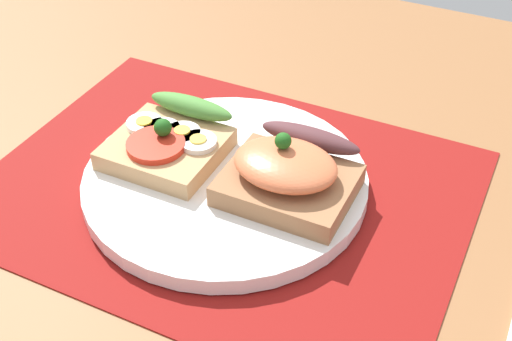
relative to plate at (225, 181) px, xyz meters
The scene contains 5 objects.
ground_plane 2.65cm from the plate, ahead, with size 120.00×90.00×3.20cm, color #8F5D36.
placemat 0.90cm from the plate, ahead, with size 42.06×32.18×0.30cm, color maroon.
plate is the anchor object (origin of this frame).
sandwich_egg_tomato 6.37cm from the plate, behind, with size 9.72×10.59×3.96cm.
sandwich_salmon 6.48cm from the plate, ahead, with size 10.76×10.12×5.65cm.
Camera 1 is at (22.77, -40.70, 39.61)cm, focal length 48.06 mm.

